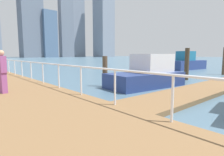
# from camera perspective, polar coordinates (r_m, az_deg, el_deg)

# --- Properties ---
(ground_plane) EXTENTS (300.00, 300.00, 0.00)m
(ground_plane) POSITION_cam_1_polar(r_m,az_deg,el_deg) (19.10, -19.80, 1.07)
(ground_plane) COLOR slate
(floating_dock) EXTENTS (15.11, 2.00, 0.18)m
(floating_dock) POSITION_cam_1_polar(r_m,az_deg,el_deg) (11.72, 28.05, -2.52)
(floating_dock) COLOR olive
(floating_dock) RESTS_ON ground_plane
(boardwalk_railing) EXTENTS (0.06, 28.46, 1.08)m
(boardwalk_railing) POSITION_cam_1_polar(r_m,az_deg,el_deg) (9.53, -18.39, 2.98)
(boardwalk_railing) COLOR white
(boardwalk_railing) RESTS_ON boardwalk
(dock_piling_2) EXTENTS (0.30, 0.30, 1.80)m
(dock_piling_2) POSITION_cam_1_polar(r_m,az_deg,el_deg) (11.07, -2.15, 2.03)
(dock_piling_2) COLOR brown
(dock_piling_2) RESTS_ON ground_plane
(dock_piling_3) EXTENTS (0.31, 0.31, 2.57)m
(dock_piling_3) POSITION_cam_1_polar(r_m,az_deg,el_deg) (20.40, 31.04, 4.46)
(dock_piling_3) COLOR brown
(dock_piling_3) RESTS_ON ground_plane
(dock_piling_5) EXTENTS (0.32, 0.32, 2.37)m
(dock_piling_5) POSITION_cam_1_polar(r_m,az_deg,el_deg) (15.00, 21.83, 3.96)
(dock_piling_5) COLOR #473826
(dock_piling_5) RESTS_ON ground_plane
(moored_boat_0) EXTENTS (4.89, 2.57, 1.92)m
(moored_boat_0) POSITION_cam_1_polar(r_m,az_deg,el_deg) (11.28, 10.74, 1.10)
(moored_boat_0) COLOR navy
(moored_boat_0) RESTS_ON ground_plane
(moored_boat_2) EXTENTS (6.06, 2.38, 2.31)m
(moored_boat_2) POSITION_cam_1_polar(r_m,az_deg,el_deg) (25.69, 21.86, 4.26)
(moored_boat_2) COLOR navy
(moored_boat_2) RESTS_ON ground_plane
(pedestrian_0) EXTENTS (0.27, 0.39, 1.66)m
(pedestrian_0) POSITION_cam_1_polar(r_m,az_deg,el_deg) (8.32, -30.43, 1.81)
(pedestrian_0) COLOR #994C8C
(pedestrian_0) RESTS_ON boardwalk
(skyline_tower_3) EXTENTS (14.37, 9.07, 40.09)m
(skyline_tower_3) POSITION_cam_1_polar(r_m,az_deg,el_deg) (134.14, -23.43, 14.37)
(skyline_tower_3) COLOR slate
(skyline_tower_3) RESTS_ON ground_plane
(skyline_tower_4) EXTENTS (10.04, 8.14, 30.68)m
(skyline_tower_4) POSITION_cam_1_polar(r_m,az_deg,el_deg) (135.45, -18.71, 12.50)
(skyline_tower_4) COLOR slate
(skyline_tower_4) RESTS_ON ground_plane
(skyline_tower_6) EXTENTS (13.34, 11.36, 66.14)m
(skyline_tower_6) POSITION_cam_1_polar(r_m,az_deg,el_deg) (157.92, -11.43, 18.42)
(skyline_tower_6) COLOR gray
(skyline_tower_6) RESTS_ON ground_plane
(skyline_tower_7) EXTENTS (13.67, 12.34, 50.05)m
(skyline_tower_7) POSITION_cam_1_polar(r_m,az_deg,el_deg) (150.79, -2.50, 15.99)
(skyline_tower_7) COLOR gray
(skyline_tower_7) RESTS_ON ground_plane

